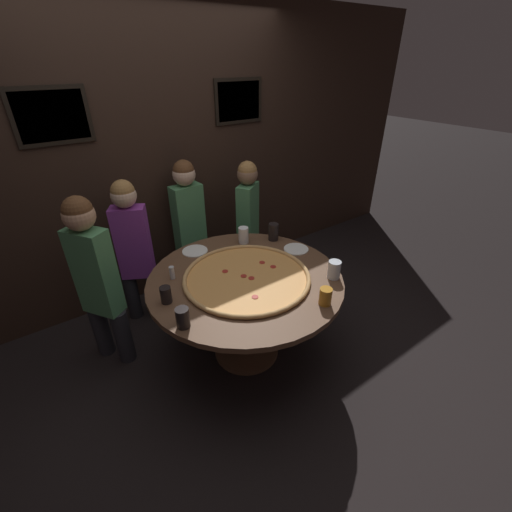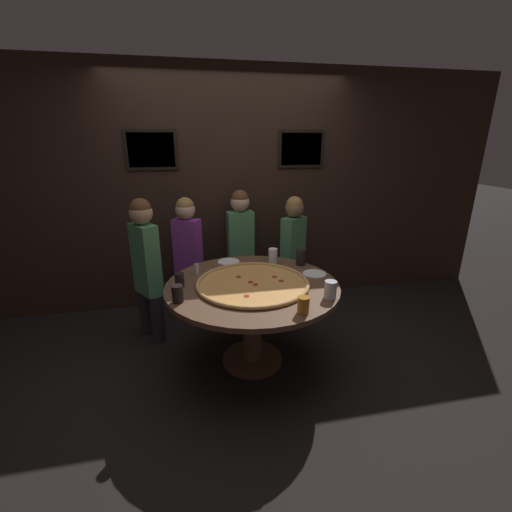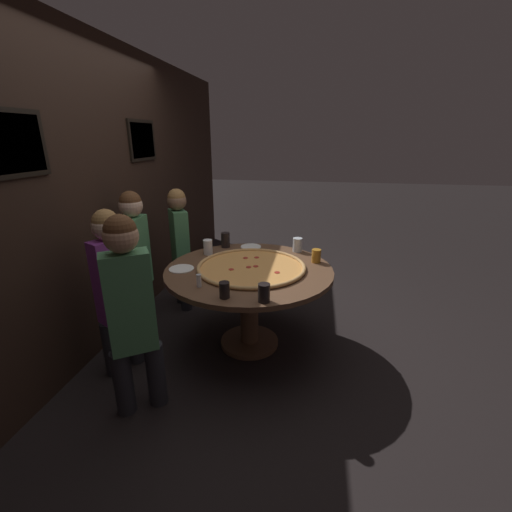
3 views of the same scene
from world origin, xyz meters
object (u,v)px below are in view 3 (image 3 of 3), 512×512
object	(u,v)px
drink_cup_beside_pizza	(208,247)
condiment_shaker	(199,281)
white_plate_right_side	(181,269)
diner_side_right	(114,284)
dining_table	(249,284)
diner_far_right	(137,255)
giant_pizza	(251,267)
drink_cup_front_edge	(224,290)
white_plate_left_side	(251,247)
drink_cup_near_right	(297,245)
diner_side_left	(180,242)
drink_cup_centre_back	(225,240)
diner_centre_back	(130,307)
drink_cup_by_shaker	(264,293)
drink_cup_far_left	(316,256)

from	to	relation	value
drink_cup_beside_pizza	condiment_shaker	world-z (taller)	drink_cup_beside_pizza
white_plate_right_side	diner_side_right	world-z (taller)	diner_side_right
dining_table	diner_far_right	distance (m)	1.07
giant_pizza	diner_side_right	bearing A→B (deg)	117.55
drink_cup_front_edge	condiment_shaker	distance (m)	0.27
white_plate_left_side	diner_side_right	bearing A→B (deg)	141.89
drink_cup_near_right	diner_side_left	xyz separation A→B (m)	(0.10, 1.24, -0.07)
giant_pizza	diner_far_right	xyz separation A→B (m)	(0.08, 1.08, 0.01)
drink_cup_beside_pizza	drink_cup_centre_back	bearing A→B (deg)	-23.95
white_plate_right_side	diner_centre_back	distance (m)	0.76
drink_cup_by_shaker	drink_cup_centre_back	size ratio (longest dim) A/B	0.85
white_plate_left_side	diner_side_right	xyz separation A→B (m)	(-1.07, 0.84, 0.00)
diner_centre_back	white_plate_right_side	bearing A→B (deg)	-126.23
dining_table	drink_cup_near_right	bearing A→B (deg)	-35.97
drink_cup_centre_back	white_plate_right_side	size ratio (longest dim) A/B	0.72
drink_cup_far_left	diner_centre_back	bearing A→B (deg)	134.65
dining_table	diner_side_left	size ratio (longest dim) A/B	1.09
condiment_shaker	diner_side_right	xyz separation A→B (m)	(-0.07, 0.64, -0.04)
diner_side_left	drink_cup_front_edge	bearing A→B (deg)	-1.49
drink_cup_by_shaker	drink_cup_far_left	size ratio (longest dim) A/B	1.09
dining_table	white_plate_left_side	xyz separation A→B (m)	(0.57, 0.09, 0.15)
drink_cup_near_right	diner_side_right	bearing A→B (deg)	127.84
drink_cup_centre_back	diner_centre_back	distance (m)	1.43
diner_centre_back	diner_side_right	bearing A→B (deg)	-81.31
drink_cup_front_edge	white_plate_right_side	world-z (taller)	drink_cup_front_edge
drink_cup_front_edge	diner_centre_back	world-z (taller)	diner_centre_back
drink_cup_by_shaker	drink_cup_beside_pizza	xyz separation A→B (m)	(0.87, 0.67, 0.01)
drink_cup_by_shaker	drink_cup_front_edge	xyz separation A→B (m)	(0.01, 0.28, -0.01)
dining_table	diner_side_left	world-z (taller)	diner_side_left
diner_side_right	drink_cup_far_left	bearing A→B (deg)	144.80
drink_cup_far_left	drink_cup_front_edge	bearing A→B (deg)	143.29
drink_cup_far_left	diner_side_right	bearing A→B (deg)	116.60
drink_cup_beside_pizza	diner_side_left	bearing A→B (deg)	51.54
white_plate_right_side	diner_side_left	world-z (taller)	diner_side_left
giant_pizza	diner_side_left	size ratio (longest dim) A/B	0.71
diner_side_right	diner_centre_back	size ratio (longest dim) A/B	0.96
drink_cup_far_left	diner_centre_back	distance (m)	1.60
drink_cup_far_left	diner_side_right	distance (m)	1.66
drink_cup_centre_back	condiment_shaker	distance (m)	0.96
drink_cup_front_edge	white_plate_left_side	distance (m)	1.15
drink_cup_far_left	drink_cup_beside_pizza	size ratio (longest dim) A/B	0.84
condiment_shaker	drink_cup_beside_pizza	bearing A→B (deg)	12.33
condiment_shaker	diner_side_left	xyz separation A→B (m)	(1.05, 0.57, -0.05)
giant_pizza	white_plate_right_side	distance (m)	0.58
white_plate_left_side	white_plate_right_side	size ratio (longest dim) A/B	0.98
drink_cup_far_left	drink_cup_beside_pizza	xyz separation A→B (m)	(0.04, 1.00, 0.01)
drink_cup_beside_pizza	drink_cup_front_edge	bearing A→B (deg)	-155.68
white_plate_left_side	giant_pizza	bearing A→B (deg)	-168.78
drink_cup_by_shaker	drink_cup_beside_pizza	bearing A→B (deg)	37.31
dining_table	diner_far_right	world-z (taller)	diner_far_right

